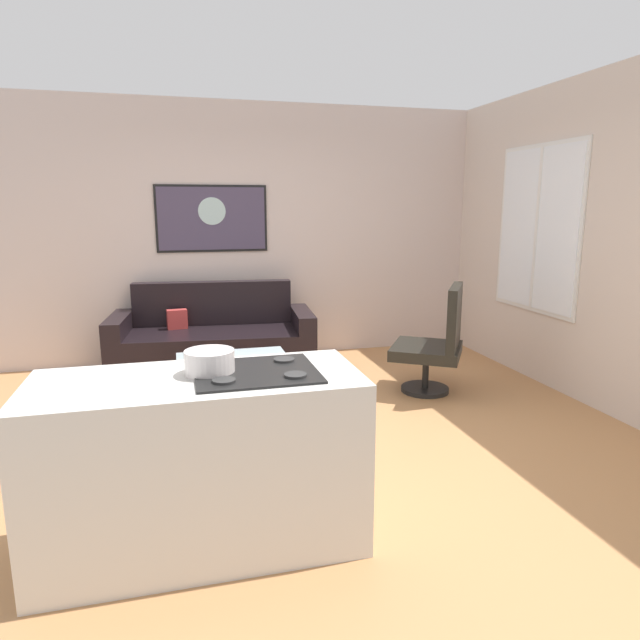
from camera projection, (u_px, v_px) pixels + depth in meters
name	position (u px, v px, depth m)	size (l,w,h in m)	color
ground	(297.00, 441.00, 4.14)	(6.40, 6.40, 0.04)	#B8804E
back_wall	(249.00, 233.00, 6.15)	(6.40, 0.05, 2.80)	beige
right_wall	(584.00, 241.00, 4.79)	(0.05, 6.40, 2.80)	beige
couch	(214.00, 344.00, 5.72)	(2.09, 1.03, 0.91)	black
coffee_table	(233.00, 361.00, 4.76)	(0.94, 0.53, 0.43)	silver
armchair	(437.00, 343.00, 5.06)	(0.85, 0.86, 1.01)	black
kitchen_counter	(201.00, 462.00, 2.77)	(1.59, 0.68, 0.91)	silver
mixing_bowl	(210.00, 362.00, 2.72)	(0.24, 0.24, 0.12)	silver
wall_painting	(212.00, 218.00, 5.97)	(1.19, 0.03, 0.71)	black
window	(537.00, 229.00, 5.33)	(0.03, 1.24, 1.60)	silver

